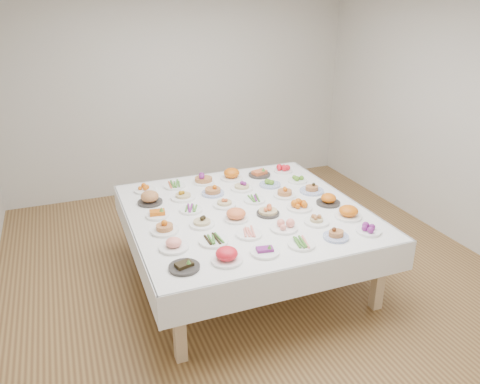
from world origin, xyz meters
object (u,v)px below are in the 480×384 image
object	(u,v)px
dish_0	(184,265)
dish_18	(157,213)
dish_35	(283,168)
display_table	(246,216)

from	to	relation	value
dish_0	dish_18	bearing A→B (deg)	89.62
dish_18	dish_35	world-z (taller)	same
dish_0	dish_35	world-z (taller)	dish_35
display_table	dish_0	bearing A→B (deg)	-135.61
dish_35	display_table	bearing A→B (deg)	-134.37
dish_0	dish_18	world-z (taller)	dish_18
display_table	dish_0	size ratio (longest dim) A/B	9.44
dish_0	display_table	bearing A→B (deg)	44.39
display_table	dish_18	world-z (taller)	dish_18
dish_0	dish_35	distance (m)	2.33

